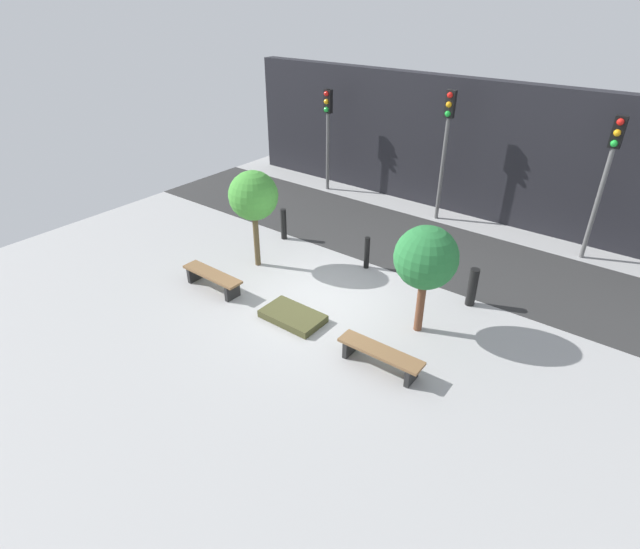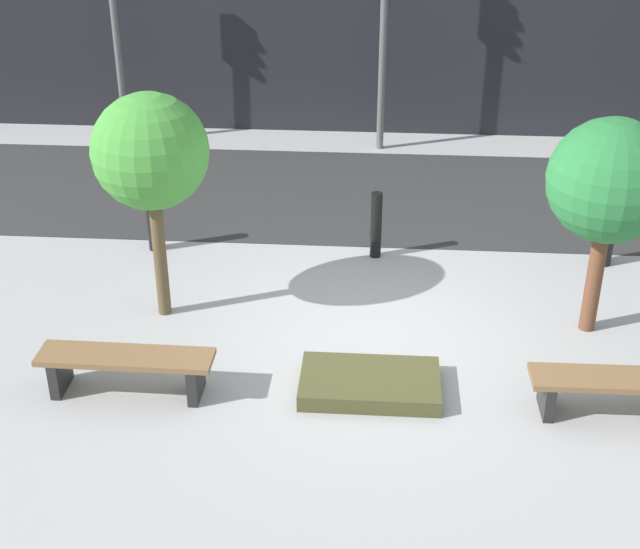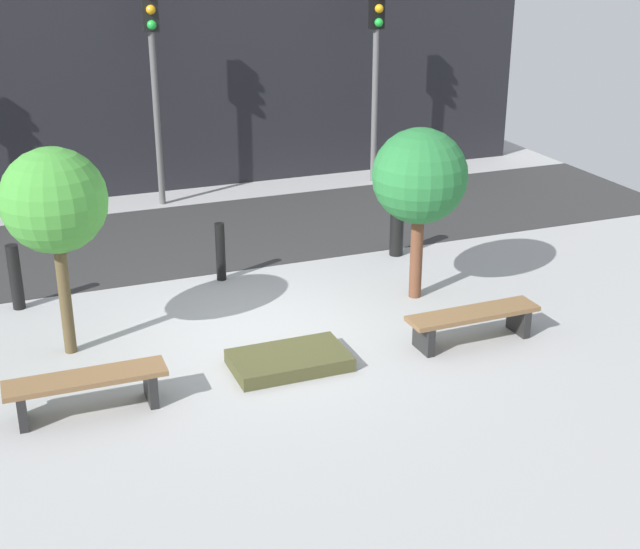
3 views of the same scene
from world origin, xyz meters
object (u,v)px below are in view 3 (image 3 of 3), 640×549
(planter_bed, at_px, (289,360))
(traffic_light_mid_east, at_px, (376,51))
(bench_right, at_px, (473,320))
(bollard_center, at_px, (397,227))
(bollard_far_left, at_px, (15,277))
(traffic_light_mid_west, at_px, (153,59))
(bollard_left, at_px, (220,252))
(tree_behind_right_bench, at_px, (420,177))
(tree_behind_left_bench, at_px, (54,202))
(bench_left, at_px, (86,386))

(planter_bed, height_order, traffic_light_mid_east, traffic_light_mid_east)
(bench_right, height_order, bollard_center, bollard_center)
(bollard_far_left, bearing_deg, traffic_light_mid_east, 29.47)
(bollard_far_left, distance_m, traffic_light_mid_west, 5.56)
(planter_bed, height_order, bollard_left, bollard_left)
(bollard_far_left, relative_size, bollard_left, 1.05)
(bollard_far_left, relative_size, traffic_light_mid_west, 0.23)
(tree_behind_right_bench, bearing_deg, tree_behind_left_bench, 180.00)
(planter_bed, relative_size, traffic_light_mid_east, 0.36)
(tree_behind_left_bench, distance_m, tree_behind_right_bench, 4.84)
(bench_left, distance_m, traffic_light_mid_east, 10.34)
(bench_left, height_order, bench_right, bench_left)
(bench_right, xyz_separation_m, bollard_left, (-2.42, 3.24, 0.14))
(bollard_center, relative_size, traffic_light_mid_west, 0.24)
(bollard_left, distance_m, traffic_light_mid_west, 4.74)
(bench_right, xyz_separation_m, tree_behind_right_bench, (0.00, 1.59, 1.46))
(tree_behind_left_bench, relative_size, tree_behind_right_bench, 1.07)
(bollard_far_left, xyz_separation_m, bollard_left, (2.92, 0.00, -0.02))
(bollard_far_left, xyz_separation_m, bollard_center, (5.84, 0.00, 0.01))
(tree_behind_right_bench, height_order, bollard_center, tree_behind_right_bench)
(bench_left, bearing_deg, bench_right, 0.72)
(bollard_left, bearing_deg, traffic_light_mid_west, 90.00)
(bollard_left, xyz_separation_m, bollard_center, (2.92, 0.00, 0.03))
(planter_bed, height_order, tree_behind_left_bench, tree_behind_left_bench)
(bollard_center, bearing_deg, planter_bed, -133.86)
(bench_right, relative_size, tree_behind_left_bench, 0.68)
(bollard_center, bearing_deg, traffic_light_mid_west, 125.13)
(bench_right, bearing_deg, tree_behind_left_bench, 161.02)
(tree_behind_right_bench, height_order, traffic_light_mid_east, traffic_light_mid_east)
(bench_left, relative_size, bollard_center, 1.84)
(bench_left, distance_m, bollard_center, 6.25)
(bench_left, distance_m, tree_behind_right_bench, 5.29)
(planter_bed, distance_m, bollard_left, 3.06)
(bollard_center, xyz_separation_m, traffic_light_mid_west, (-2.92, 4.15, 2.26))
(traffic_light_mid_west, height_order, traffic_light_mid_east, traffic_light_mid_west)
(bench_left, height_order, traffic_light_mid_east, traffic_light_mid_east)
(bollard_far_left, relative_size, bollard_center, 0.98)
(bollard_center, distance_m, traffic_light_mid_west, 5.55)
(bench_left, bearing_deg, traffic_light_mid_west, 72.62)
(tree_behind_right_bench, relative_size, traffic_light_mid_west, 0.62)
(tree_behind_left_bench, distance_m, traffic_light_mid_east, 8.99)
(bench_right, distance_m, traffic_light_mid_west, 8.14)
(bench_right, bearing_deg, bollard_left, 126.00)
(bollard_left, bearing_deg, bollard_far_left, 180.00)
(bollard_center, bearing_deg, traffic_light_mid_east, 70.09)
(traffic_light_mid_west, bearing_deg, bollard_left, -90.00)
(bollard_left, height_order, bollard_center, bollard_center)
(bench_left, distance_m, traffic_light_mid_west, 8.14)
(bollard_center, bearing_deg, tree_behind_left_bench, -162.87)
(traffic_light_mid_west, xyz_separation_m, traffic_light_mid_east, (4.42, -0.00, -0.08))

